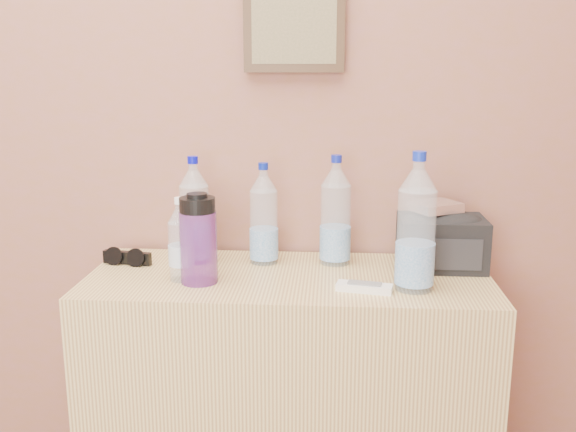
# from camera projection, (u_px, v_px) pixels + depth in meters

# --- Properties ---
(picture_frame) EXTENTS (0.30, 0.03, 0.25)m
(picture_frame) POSITION_uv_depth(u_px,v_px,m) (294.00, 29.00, 1.89)
(picture_frame) COLOR #382311
(picture_frame) RESTS_ON room_shell
(dresser) EXTENTS (1.14, 0.48, 0.71)m
(dresser) POSITION_uv_depth(u_px,v_px,m) (289.00, 389.00, 1.90)
(dresser) COLOR #A97D5B
(dresser) RESTS_ON ground
(pet_large_a) EXTENTS (0.09, 0.09, 0.32)m
(pet_large_a) POSITION_uv_depth(u_px,v_px,m) (195.00, 216.00, 1.92)
(pet_large_a) COLOR white
(pet_large_a) RESTS_ON dresser
(pet_large_b) EXTENTS (0.08, 0.08, 0.30)m
(pet_large_b) POSITION_uv_depth(u_px,v_px,m) (264.00, 219.00, 1.91)
(pet_large_b) COLOR white
(pet_large_b) RESTS_ON dresser
(pet_large_c) EXTENTS (0.09, 0.09, 0.33)m
(pet_large_c) POSITION_uv_depth(u_px,v_px,m) (336.00, 216.00, 1.90)
(pet_large_c) COLOR silver
(pet_large_c) RESTS_ON dresser
(pet_large_d) EXTENTS (0.10, 0.10, 0.37)m
(pet_large_d) POSITION_uv_depth(u_px,v_px,m) (416.00, 230.00, 1.67)
(pet_large_d) COLOR silver
(pet_large_d) RESTS_ON dresser
(pet_small) EXTENTS (0.07, 0.07, 0.23)m
(pet_small) POSITION_uv_depth(u_px,v_px,m) (181.00, 244.00, 1.76)
(pet_small) COLOR white
(pet_small) RESTS_ON dresser
(nalgene_bottle) EXTENTS (0.10, 0.10, 0.25)m
(nalgene_bottle) POSITION_uv_depth(u_px,v_px,m) (198.00, 239.00, 1.74)
(nalgene_bottle) COLOR #692485
(nalgene_bottle) RESTS_ON dresser
(sunglasses) EXTENTS (0.16, 0.08, 0.04)m
(sunglasses) POSITION_uv_depth(u_px,v_px,m) (127.00, 258.00, 1.92)
(sunglasses) COLOR black
(sunglasses) RESTS_ON dresser
(ac_remote) EXTENTS (0.15, 0.07, 0.02)m
(ac_remote) POSITION_uv_depth(u_px,v_px,m) (364.00, 288.00, 1.69)
(ac_remote) COLOR silver
(ac_remote) RESTS_ON dresser
(toiletry_bag) EXTENTS (0.25, 0.18, 0.17)m
(toiletry_bag) POSITION_uv_depth(u_px,v_px,m) (441.00, 239.00, 1.88)
(toiletry_bag) COLOR black
(toiletry_bag) RESTS_ON dresser
(foil_packet) EXTENTS (0.16, 0.15, 0.03)m
(foil_packet) POSITION_uv_depth(u_px,v_px,m) (435.00, 207.00, 1.86)
(foil_packet) COLOR silver
(foil_packet) RESTS_ON toiletry_bag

